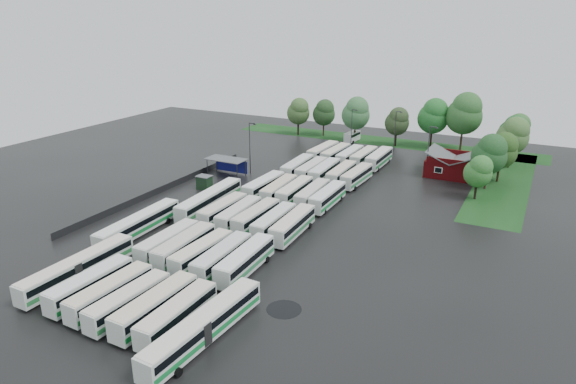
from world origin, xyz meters
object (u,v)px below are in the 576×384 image
at_px(artic_bus_west_a, 78,268).
at_px(minibus, 352,136).
at_px(brick_building, 452,167).
at_px(artic_bus_east, 204,327).

bearing_deg(artic_bus_west_a, minibus, 87.64).
height_order(brick_building, minibus, brick_building).
relative_size(artic_bus_west_a, minibus, 2.82).
relative_size(brick_building, artic_bus_west_a, 0.61).
xyz_separation_m(brick_building, artic_bus_west_a, (-33.25, -66.12, -0.16)).
bearing_deg(brick_building, artic_bus_west_a, -116.70).
height_order(brick_building, artic_bus_east, brick_building).
bearing_deg(artic_bus_east, brick_building, 83.40).
xyz_separation_m(artic_bus_west_a, minibus, (4.64, 84.33, -0.32)).
height_order(brick_building, artic_bus_west_a, brick_building).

